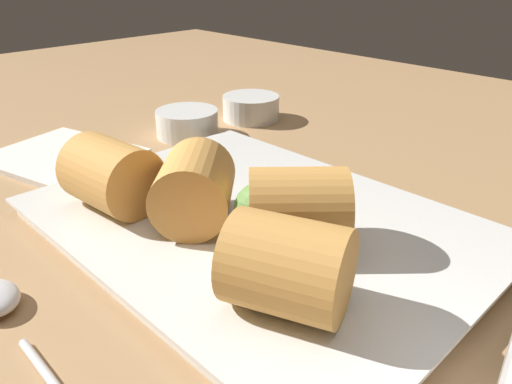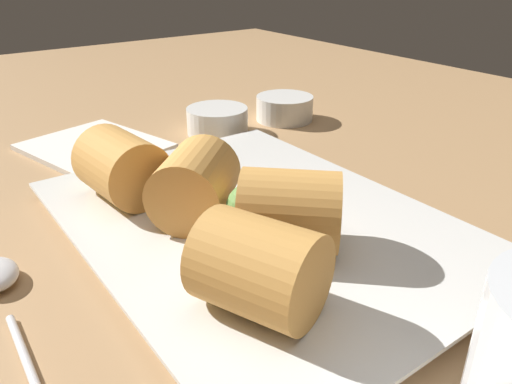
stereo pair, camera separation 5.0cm
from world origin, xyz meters
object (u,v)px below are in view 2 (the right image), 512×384
(dipping_bowl_far, at_px, (285,107))
(napkin, at_px, (94,147))
(dipping_bowl_near, at_px, (217,119))
(serving_plate, at_px, (256,226))

(dipping_bowl_far, relative_size, napkin, 0.44)
(dipping_bowl_far, bearing_deg, napkin, -99.66)
(dipping_bowl_near, distance_m, dipping_bowl_far, 0.10)
(serving_plate, distance_m, napkin, 0.26)
(serving_plate, height_order, dipping_bowl_near, dipping_bowl_near)
(serving_plate, distance_m, dipping_bowl_near, 0.25)
(dipping_bowl_near, relative_size, napkin, 0.44)
(dipping_bowl_near, xyz_separation_m, dipping_bowl_far, (0.01, 0.10, 0.00))
(dipping_bowl_near, bearing_deg, dipping_bowl_far, 86.08)
(dipping_bowl_near, bearing_deg, serving_plate, -25.20)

